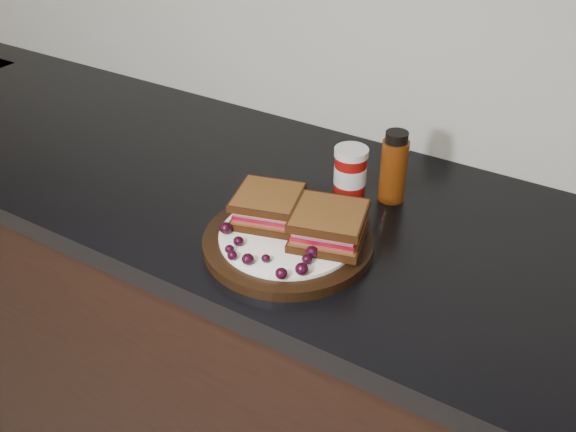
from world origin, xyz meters
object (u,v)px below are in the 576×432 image
Objects in this scene: oil_bottle at (394,166)px; sandwich_left at (268,206)px; plate at (288,242)px; condiment_jar at (350,171)px.

sandwich_left is at bearing -123.48° from oil_bottle.
plate is 3.05× the size of condiment_jar.
sandwich_left is at bearing -108.35° from condiment_jar.
oil_bottle reaches higher than condiment_jar.
sandwich_left is at bearing 157.10° from plate.
plate is at bearing -91.98° from condiment_jar.
oil_bottle is (0.07, 0.02, 0.02)m from condiment_jar.
condiment_jar is (0.06, 0.18, -0.00)m from sandwich_left.
sandwich_left is 0.79× the size of oil_bottle.
oil_bottle is at bearing 40.30° from sandwich_left.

